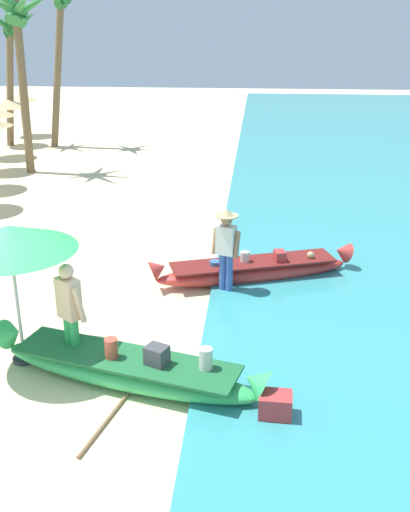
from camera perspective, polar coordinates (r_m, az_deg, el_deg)
ground_plane at (r=9.66m, az=-16.15°, el=-10.94°), size 80.00×80.00×0.00m
boat_green_foreground at (r=9.08m, az=-7.37°, el=-10.49°), size 4.33×1.81×0.76m
boat_red_midground at (r=12.38m, az=4.58°, el=-1.31°), size 4.22×1.95×0.72m
person_vendor_hatted at (r=11.49m, az=2.02°, el=0.95°), size 0.58×0.44×1.74m
person_tourist_customer at (r=9.27m, az=-12.62°, el=-5.06°), size 0.56×0.50×1.73m
patio_umbrella_large at (r=9.26m, az=-17.97°, el=1.55°), size 1.98×1.98×2.25m
parasol_row_5 at (r=26.86m, az=-17.99°, el=13.51°), size 1.60×1.60×1.91m
parasol_row_6 at (r=29.03m, az=-17.08°, el=14.14°), size 1.60×1.60×1.91m
palm_tree_tall_inland at (r=21.61m, az=-17.22°, el=20.11°), size 2.75×2.82×5.93m
palm_tree_leaning_seaward at (r=26.62m, az=-17.93°, el=19.08°), size 2.50×2.28×5.39m
palm_tree_far_behind at (r=25.87m, az=-13.48°, el=20.95°), size 2.36×2.49×6.45m
cooler_box at (r=8.35m, az=6.62°, el=-14.03°), size 0.45×0.36×0.42m
paddle at (r=8.77m, az=-8.01°, el=-13.60°), size 0.63×1.87×0.05m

